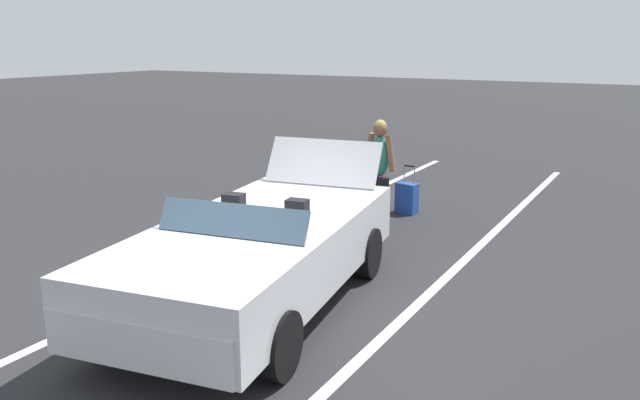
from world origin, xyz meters
TOP-DOWN VIEW (x-y plane):
  - ground_plane at (0.00, 0.00)m, footprint 80.00×80.00m
  - lot_line_near at (0.00, -1.25)m, footprint 18.00×0.12m
  - lot_line_mid at (0.00, 1.45)m, footprint 18.00×0.12m
  - convertible_car at (0.20, 0.03)m, footprint 4.42×2.37m
  - suitcase_large_black at (-3.69, -1.13)m, footprint 0.31×0.49m
  - suitcase_medium_bright at (-4.16, -0.57)m, footprint 0.45×0.34m
  - suitcase_small_carryon at (-4.32, -0.08)m, footprint 0.25×0.37m
  - traveler_person at (-3.19, -0.08)m, footprint 0.31×0.60m

SIDE VIEW (x-z plane):
  - ground_plane at x=0.00m, z-range 0.00..0.00m
  - lot_line_near at x=0.00m, z-range 0.00..0.00m
  - lot_line_mid at x=0.00m, z-range 0.00..0.00m
  - suitcase_small_carryon at x=-4.32m, z-range -0.14..0.65m
  - suitcase_medium_bright at x=-4.16m, z-range 0.00..0.62m
  - suitcase_large_black at x=-3.69m, z-range -0.15..0.89m
  - convertible_car at x=0.20m, z-range -0.16..1.34m
  - traveler_person at x=-3.19m, z-range 0.10..1.76m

